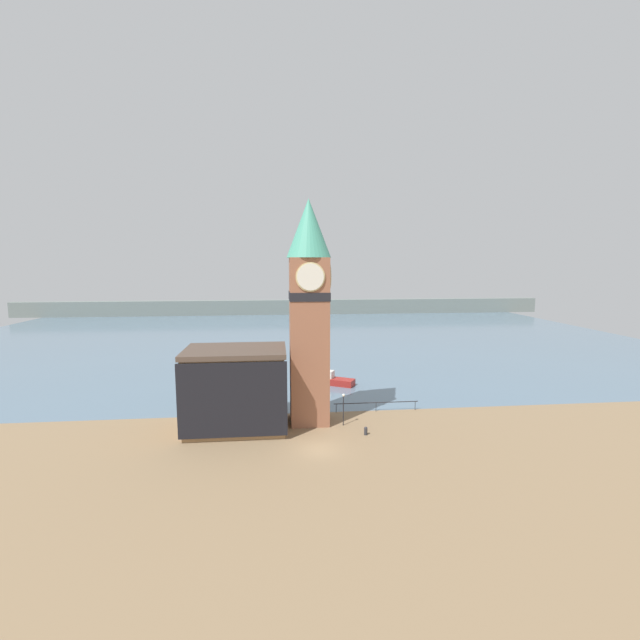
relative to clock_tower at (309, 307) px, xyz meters
name	(u,v)px	position (x,y,z in m)	size (l,w,h in m)	color
ground_plane	(318,450)	(0.28, -7.36, -12.71)	(160.00, 160.00, 0.00)	#846B4C
water	(292,332)	(0.28, 62.68, -12.71)	(160.00, 120.00, 0.00)	slate
far_shoreline	(288,307)	(0.28, 102.68, -10.21)	(180.00, 3.00, 5.00)	slate
pier_railing	(376,403)	(8.05, 2.43, -11.76)	(10.06, 0.08, 1.09)	#232328
clock_tower	(309,307)	(0.00, 0.00, 0.00)	(4.68, 4.68, 23.93)	#935B42
pier_building	(236,389)	(-7.76, -1.22, -8.43)	(10.50, 7.45, 8.52)	#9E754C
boat_near	(329,379)	(4.02, 14.55, -12.01)	(6.79, 4.94, 1.93)	maroon
mooring_bollard_near	(366,430)	(5.40, -4.36, -12.25)	(0.36, 0.36, 0.86)	#2D2D33
lamp_post	(343,403)	(3.53, -1.57, -10.22)	(0.32, 0.32, 3.51)	black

